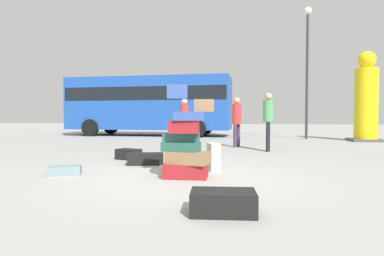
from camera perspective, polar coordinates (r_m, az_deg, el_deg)
name	(u,v)px	position (r m, az deg, el deg)	size (l,w,h in m)	color
ground_plane	(184,177)	(5.71, -1.37, -8.57)	(80.00, 80.00, 0.00)	#9E9E99
suitcase_tower	(186,145)	(5.59, -1.08, -2.97)	(0.91, 0.64, 1.57)	maroon
suitcase_cream_upright_blue	(214,157)	(6.38, 3.78, -5.04)	(0.19, 0.37, 0.53)	beige
suitcase_black_foreground_far	(146,159)	(7.22, -8.08, -5.35)	(0.77, 0.37, 0.25)	black
suitcase_black_foreground_near	(129,154)	(8.14, -11.01, -4.51)	(0.57, 0.36, 0.26)	black
suitcase_slate_left_side	(65,170)	(6.33, -21.24, -6.91)	(0.54, 0.32, 0.16)	gray
suitcase_black_behind_tower	(223,202)	(3.62, 5.45, -12.79)	(0.70, 0.44, 0.25)	black
suitcase_brown_right_side	(184,164)	(6.61, -1.33, -6.37)	(0.66, 0.44, 0.17)	olive
person_bearded_onlooker	(237,118)	(11.24, 7.81, 1.81)	(0.30, 0.31, 1.70)	#3F334C
person_tourist_with_camera	(184,118)	(11.42, -1.32, 1.80)	(0.30, 0.33, 1.67)	brown
person_passerby_in_red	(268,116)	(10.07, 13.15, 2.02)	(0.30, 0.34, 1.76)	black
yellow_dummy_statue	(366,101)	(15.65, 28.09, 4.10)	(1.29, 1.29, 3.79)	yellow
parked_bus	(150,102)	(18.18, -7.41, 4.48)	(8.91, 2.85, 3.15)	#1E4CA5
lamp_post	(307,53)	(16.40, 19.47, 12.20)	(0.36, 0.36, 6.09)	#333338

